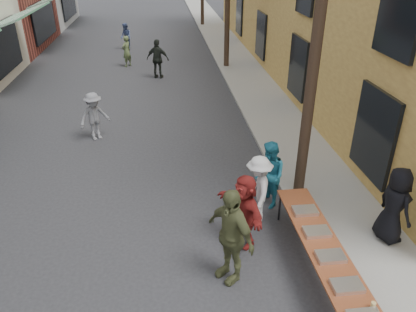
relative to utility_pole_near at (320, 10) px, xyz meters
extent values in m
plane|color=#28282B|center=(-4.30, -3.00, -4.50)|extent=(120.00, 120.00, 0.00)
cube|color=gray|center=(0.70, 12.00, -4.45)|extent=(2.20, 60.00, 0.10)
cylinder|color=#2D2116|center=(0.00, 0.00, 0.00)|extent=(0.26, 0.26, 9.00)
cube|color=brown|center=(-0.50, -2.89, -3.77)|extent=(0.70, 4.00, 0.04)
cylinder|color=black|center=(-0.79, -1.01, -4.14)|extent=(0.04, 0.04, 0.71)
cylinder|color=black|center=(-0.21, -1.01, -4.14)|extent=(0.04, 0.04, 0.71)
cube|color=#B2B2B7|center=(-0.50, -3.89, -3.71)|extent=(0.50, 0.33, 0.08)
cube|color=tan|center=(-0.50, -3.19, -3.71)|extent=(0.50, 0.33, 0.08)
cube|color=#B2B2B7|center=(-0.50, -2.49, -3.71)|extent=(0.50, 0.33, 0.08)
cube|color=tan|center=(-0.50, -1.79, -3.71)|extent=(0.50, 0.33, 0.08)
imported|color=teal|center=(-0.90, -0.36, -3.66)|extent=(0.79, 0.93, 1.67)
imported|color=silver|center=(-1.28, -0.89, -3.69)|extent=(0.75, 1.12, 1.61)
imported|color=brown|center=(-2.22, -2.65, -3.51)|extent=(1.03, 1.23, 1.97)
imported|color=maroon|center=(-1.77, -1.66, -3.69)|extent=(1.03, 1.58, 1.63)
imported|color=black|center=(1.30, -2.04, -3.55)|extent=(0.69, 0.92, 1.70)
imported|color=slate|center=(-5.55, 3.98, -3.71)|extent=(1.18, 1.05, 1.58)
imported|color=black|center=(-3.48, 10.57, -3.59)|extent=(1.15, 0.75, 1.81)
imported|color=#58693D|center=(-5.07, 12.81, -3.72)|extent=(0.65, 0.68, 1.56)
imported|color=#47578A|center=(-5.35, 16.63, -3.73)|extent=(0.84, 0.92, 1.53)
camera|label=1|loc=(-3.30, -8.44, 1.24)|focal=35.00mm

